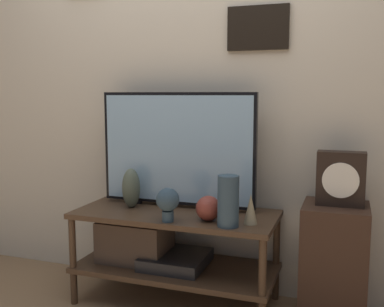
{
  "coord_description": "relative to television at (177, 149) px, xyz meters",
  "views": [
    {
      "loc": [
        0.93,
        -2.07,
        1.22
      ],
      "look_at": [
        0.1,
        0.3,
        0.89
      ],
      "focal_mm": 42.0,
      "sensor_mm": 36.0,
      "label": 1
    }
  ],
  "objects": [
    {
      "name": "wall_back",
      "position": [
        0.04,
        0.19,
        0.46
      ],
      "size": [
        6.4,
        0.08,
        2.7
      ],
      "color": "beige",
      "rests_on": "ground_plane"
    },
    {
      "name": "media_console",
      "position": [
        -0.07,
        -0.11,
        -0.56
      ],
      "size": [
        1.17,
        0.51,
        0.55
      ],
      "color": "#422D1E",
      "rests_on": "ground_plane"
    },
    {
      "name": "television",
      "position": [
        0.0,
        0.0,
        0.0
      ],
      "size": [
        0.96,
        0.05,
        0.69
      ],
      "color": "black",
      "rests_on": "media_console"
    },
    {
      "name": "vase_tall_ceramic",
      "position": [
        0.39,
        -0.29,
        -0.22
      ],
      "size": [
        0.11,
        0.11,
        0.27
      ],
      "color": "#2D4251",
      "rests_on": "media_console"
    },
    {
      "name": "vase_slim_bronze",
      "position": [
        0.49,
        -0.21,
        -0.27
      ],
      "size": [
        0.07,
        0.07,
        0.16
      ],
      "color": "tan",
      "rests_on": "media_console"
    },
    {
      "name": "vase_round_glass",
      "position": [
        0.26,
        -0.22,
        -0.29
      ],
      "size": [
        0.14,
        0.14,
        0.14
      ],
      "color": "brown",
      "rests_on": "media_console"
    },
    {
      "name": "vase_urn_stoneware",
      "position": [
        -0.26,
        -0.1,
        -0.23
      ],
      "size": [
        0.11,
        0.12,
        0.24
      ],
      "color": "#4C5647",
      "rests_on": "media_console"
    },
    {
      "name": "decorative_bust",
      "position": [
        0.07,
        -0.31,
        -0.24
      ],
      "size": [
        0.13,
        0.13,
        0.18
      ],
      "color": "#2D4251",
      "rests_on": "media_console"
    },
    {
      "name": "side_table",
      "position": [
        0.92,
        -0.03,
        -0.58
      ],
      "size": [
        0.34,
        0.35,
        0.64
      ],
      "color": "#382319",
      "rests_on": "ground_plane"
    },
    {
      "name": "mantel_clock",
      "position": [
        0.93,
        -0.03,
        -0.12
      ],
      "size": [
        0.25,
        0.11,
        0.29
      ],
      "color": "black",
      "rests_on": "side_table"
    }
  ]
}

